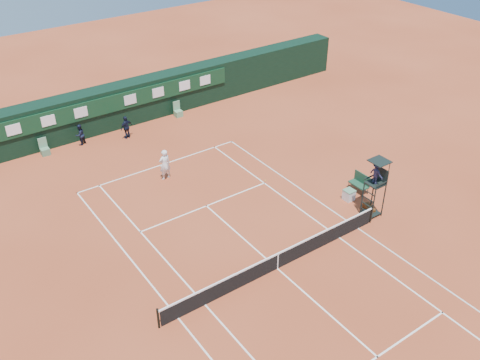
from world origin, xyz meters
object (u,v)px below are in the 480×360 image
Objects in this scene: player_bench at (360,182)px; cooler at (349,195)px; umpire_chair at (376,177)px; tennis_net at (278,261)px; player at (165,165)px.

cooler is at bearing -165.32° from player_bench.
player_bench is at bearing 58.73° from umpire_chair.
player_bench is at bearing 17.25° from tennis_net.
player_bench is (1.26, 2.07, -1.86)m from umpire_chair.
player is at bearing 92.64° from tennis_net.
player is at bearing 132.94° from cooler.
player_bench is at bearing 136.15° from player.
player_bench is 1.27m from cooler.
tennis_net is 3.77× the size of umpire_chair.
tennis_net is 6.46× the size of player.
player reaches higher than tennis_net.
cooler is (7.01, 2.24, -0.18)m from tennis_net.
player is at bearing 127.16° from umpire_chair.
tennis_net is 20.00× the size of cooler.
tennis_net is at bearing -176.06° from umpire_chair.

